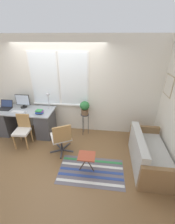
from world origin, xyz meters
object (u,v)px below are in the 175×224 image
at_px(book_stack, 39,112).
at_px(desk_chair_wooden, 22,130).
at_px(keyboard, 18,112).
at_px(mouse, 26,112).
at_px(couch_loveseat, 148,155).
at_px(potted_plant, 85,107).
at_px(desk_lamp, 48,98).
at_px(folding_stool, 87,157).
at_px(laptop, 5,107).
at_px(monitor, 23,101).
at_px(plant_stand, 85,117).
at_px(office_chair_swivel, 61,137).

height_order(book_stack, desk_chair_wooden, book_stack).
relative_size(keyboard, book_stack, 1.61).
bearing_deg(mouse, book_stack, -4.03).
bearing_deg(couch_loveseat, desk_chair_wooden, 83.64).
distance_m(mouse, potted_plant, 1.60).
bearing_deg(desk_lamp, folding_stool, -48.45).
bearing_deg(laptop, monitor, 16.27).
relative_size(laptop, monitor, 0.87).
distance_m(desk_lamp, potted_plant, 1.06).
relative_size(mouse, book_stack, 0.36).
xyz_separation_m(monitor, folding_stool, (2.02, -1.37, -0.59)).
relative_size(plant_stand, folding_stool, 1.49).
xyz_separation_m(couch_loveseat, potted_plant, (-1.56, 1.04, 0.60)).
xyz_separation_m(desk_lamp, office_chair_swivel, (0.59, -0.92, -0.63)).
height_order(keyboard, folding_stool, keyboard).
bearing_deg(folding_stool, monitor, 145.83).
distance_m(laptop, desk_lamp, 1.27).
relative_size(laptop, potted_plant, 0.92).
height_order(book_stack, folding_stool, book_stack).
bearing_deg(folding_stool, potted_plant, 99.51).
bearing_deg(folding_stool, desk_chair_wooden, 158.39).
xyz_separation_m(monitor, mouse, (0.22, -0.31, -0.18)).
bearing_deg(potted_plant, desk_chair_wooden, -155.88).
bearing_deg(laptop, potted_plant, 4.14).
bearing_deg(keyboard, desk_lamp, 25.98).
xyz_separation_m(laptop, monitor, (0.48, 0.14, 0.15)).
xyz_separation_m(mouse, plant_stand, (1.56, 0.33, -0.23)).
bearing_deg(laptop, desk_lamp, 9.45).
height_order(desk_lamp, office_chair_swivel, desk_lamp).
height_order(office_chair_swivel, folding_stool, office_chair_swivel).
xyz_separation_m(laptop, couch_loveseat, (3.83, -0.87, -0.56)).
distance_m(monitor, couch_loveseat, 3.57).
bearing_deg(couch_loveseat, laptop, 77.15).
height_order(plant_stand, folding_stool, plant_stand).
xyz_separation_m(desk_chair_wooden, potted_plant, (1.54, 0.69, 0.41)).
bearing_deg(plant_stand, desk_chair_wooden, -155.88).
distance_m(mouse, desk_chair_wooden, 0.49).
bearing_deg(mouse, laptop, 166.69).
distance_m(couch_loveseat, folding_stool, 1.38).
bearing_deg(office_chair_swivel, potted_plant, -144.82).
xyz_separation_m(monitor, couch_loveseat, (3.35, -1.01, -0.71)).
xyz_separation_m(mouse, folding_stool, (1.80, -1.07, -0.41)).
relative_size(desk_lamp, potted_plant, 1.16).
height_order(office_chair_swivel, potted_plant, potted_plant).
height_order(laptop, keyboard, laptop).
xyz_separation_m(keyboard, couch_loveseat, (3.37, -0.70, -0.52)).
relative_size(book_stack, desk_chair_wooden, 0.25).
relative_size(monitor, desk_lamp, 0.92).
distance_m(couch_loveseat, plant_stand, 1.90).
xyz_separation_m(couch_loveseat, plant_stand, (-1.56, 1.04, 0.29)).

